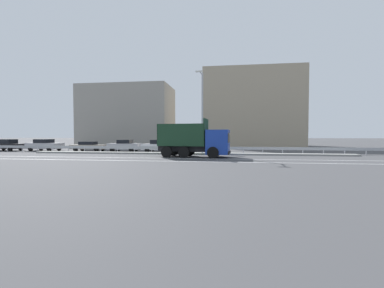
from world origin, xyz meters
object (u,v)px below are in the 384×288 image
(parked_car_0, at_px, (7,145))
(parked_car_3, at_px, (125,146))
(parked_car_1, at_px, (45,145))
(median_road_sign, at_px, (224,143))
(parked_car_2, at_px, (89,146))
(dump_truck, at_px, (203,143))
(street_lamp_1, at_px, (202,110))
(parked_car_4, at_px, (160,146))

(parked_car_0, height_order, parked_car_3, parked_car_0)
(parked_car_1, height_order, parked_car_3, parked_car_1)
(median_road_sign, height_order, parked_car_2, median_road_sign)
(dump_truck, bearing_deg, parked_car_1, -102.32)
(parked_car_3, bearing_deg, median_road_sign, -107.32)
(parked_car_0, relative_size, parked_car_2, 1.02)
(street_lamp_1, xyz_separation_m, parked_car_3, (-10.14, 3.65, -4.00))
(street_lamp_1, bearing_deg, parked_car_3, 160.22)
(parked_car_1, height_order, parked_car_2, parked_car_1)
(dump_truck, xyz_separation_m, parked_car_0, (-26.75, 6.21, -0.56))
(parked_car_2, bearing_deg, parked_car_0, -88.64)
(parked_car_0, bearing_deg, dump_truck, -99.18)
(median_road_sign, xyz_separation_m, parked_car_1, (-23.48, 3.36, -0.51))
(dump_truck, distance_m, parked_car_0, 27.47)
(dump_truck, relative_size, parked_car_1, 1.51)
(dump_truck, xyz_separation_m, parked_car_1, (-21.51, 6.58, -0.54))
(parked_car_0, bearing_deg, median_road_sign, -92.07)
(parked_car_0, height_order, parked_car_1, parked_car_1)
(median_road_sign, bearing_deg, parked_car_4, 157.72)
(parked_car_1, bearing_deg, parked_car_3, 93.40)
(parked_car_2, bearing_deg, street_lamp_1, 74.24)
(dump_truck, distance_m, parked_car_3, 12.39)
(parked_car_1, height_order, parked_car_4, parked_car_1)
(street_lamp_1, bearing_deg, dump_truck, -82.97)
(median_road_sign, relative_size, parked_car_1, 0.53)
(median_road_sign, distance_m, parked_car_4, 8.50)
(median_road_sign, bearing_deg, parked_car_0, 174.04)
(street_lamp_1, height_order, parked_car_3, street_lamp_1)
(median_road_sign, height_order, parked_car_1, median_road_sign)
(dump_truck, bearing_deg, parked_car_3, -117.32)
(parked_car_2, xyz_separation_m, parked_car_4, (9.51, -0.33, 0.10))
(parked_car_0, bearing_deg, parked_car_2, -83.34)
(street_lamp_1, relative_size, parked_car_3, 2.19)
(median_road_sign, height_order, parked_car_4, median_road_sign)
(dump_truck, height_order, parked_car_3, dump_truck)
(median_road_sign, bearing_deg, parked_car_3, 164.97)
(parked_car_0, height_order, parked_car_2, parked_car_0)
(parked_car_2, bearing_deg, median_road_sign, 77.05)
(street_lamp_1, bearing_deg, median_road_sign, 7.36)
(parked_car_0, xyz_separation_m, parked_car_1, (5.24, 0.36, 0.02))
(parked_car_1, distance_m, parked_car_4, 15.63)
(dump_truck, xyz_separation_m, street_lamp_1, (-0.36, 2.91, 3.44))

